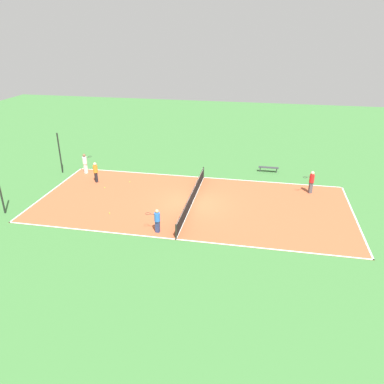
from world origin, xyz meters
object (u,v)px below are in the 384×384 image
Objects in this scene: tennis_net at (192,197)px; tennis_ball_near_net at (110,213)px; player_near_white at (85,162)px; fence_post_back_left at (0,189)px; player_coach_red at (311,181)px; tennis_ball_midcourt at (130,182)px; fence_post_back_right at (60,153)px; bench at (269,168)px; player_center_orange at (96,171)px; player_near_blue at (157,219)px; tennis_ball_right_alley at (105,187)px.

tennis_ball_near_net is (-2.70, 5.21, -0.45)m from tennis_net.
player_near_white is 0.50× the size of fence_post_back_left.
player_coach_red is 26.14× the size of tennis_ball_midcourt.
tennis_ball_midcourt is 0.02× the size of fence_post_back_right.
bench is 0.49× the size of fence_post_back_right.
bench is 1.03× the size of player_center_orange.
player_center_orange reaches higher than bench.
player_near_white is 8.50m from tennis_ball_near_net.
player_near_blue is at bearing -148.87° from tennis_ball_midcourt.
bench is at bearing -46.07° from tennis_ball_near_net.
fence_post_back_left and fence_post_back_right have the same top height.
tennis_ball_midcourt is at bearing 22.49° from bench.
tennis_ball_midcourt is at bearing 5.58° from tennis_ball_near_net.
player_near_blue is (-11.96, 6.68, 0.52)m from bench.
fence_post_back_left is (-8.06, 2.14, 0.73)m from player_near_white.
tennis_net is 5.69× the size of player_coach_red.
player_near_white is at bearing 36.07° from tennis_ball_near_net.
fence_post_back_right reaches higher than player_near_white.
fence_post_back_left is 1.00× the size of fence_post_back_right.
fence_post_back_right is (3.94, 12.32, 1.27)m from tennis_net.
tennis_ball_right_alley is 0.02× the size of fence_post_back_right.
tennis_ball_midcourt is (-0.60, 14.30, -1.00)m from player_coach_red.
player_center_orange is 0.48× the size of fence_post_back_left.
tennis_ball_near_net is at bearing -152.85° from tennis_ball_right_alley.
player_near_blue reaches higher than tennis_ball_midcourt.
player_center_orange reaches higher than tennis_ball_right_alley.
bench is 0.97× the size of player_coach_red.
player_center_orange is at bearing 20.12° from bench.
fence_post_back_right reaches higher than player_center_orange.
player_coach_red is 26.14× the size of tennis_ball_near_net.
tennis_ball_midcourt is at bearing -81.72° from player_near_white.
player_near_white is at bearing -27.27° from player_coach_red.
tennis_net is 6.46× the size of player_near_blue.
fence_post_back_left is (0.54, 11.01, 0.86)m from player_near_blue.
tennis_ball_right_alley is 7.52m from fence_post_back_left.
player_coach_red reaches higher than tennis_ball_near_net.
tennis_ball_near_net is 1.00× the size of tennis_ball_midcourt.
tennis_net is 13.00m from fence_post_back_right.
tennis_ball_right_alley is at bearing -17.81° from player_coach_red.
tennis_ball_near_net is at bearing -1.09° from player_coach_red.
player_center_orange is 1.80m from tennis_ball_right_alley.
player_coach_red is at bearing -129.29° from player_center_orange.
bench is 25.46× the size of tennis_ball_right_alley.
player_coach_red is at bearing -82.50° from tennis_ball_right_alley.
tennis_net is 2.85× the size of fence_post_back_right.
player_center_orange is 4.23m from fence_post_back_right.
tennis_net is 6.46m from tennis_ball_midcourt.
fence_post_back_left is at bearing 107.74° from tennis_net.
player_near_white is (-3.37, 15.55, 0.66)m from bench.
tennis_ball_midcourt is 0.02× the size of fence_post_back_left.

